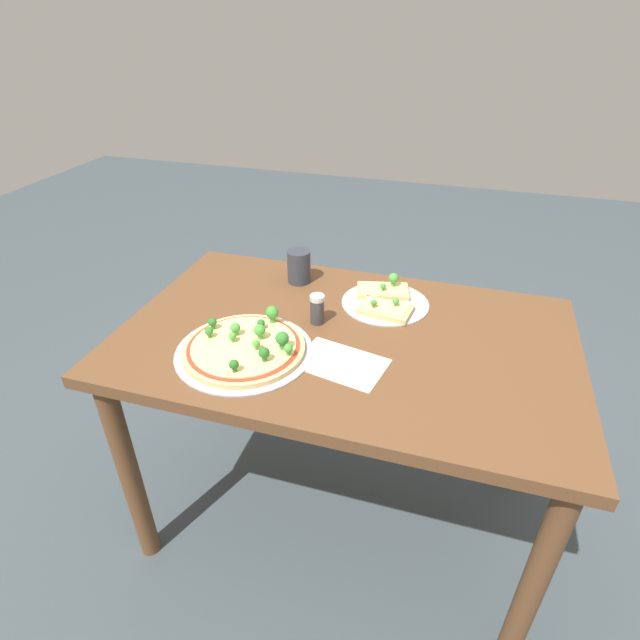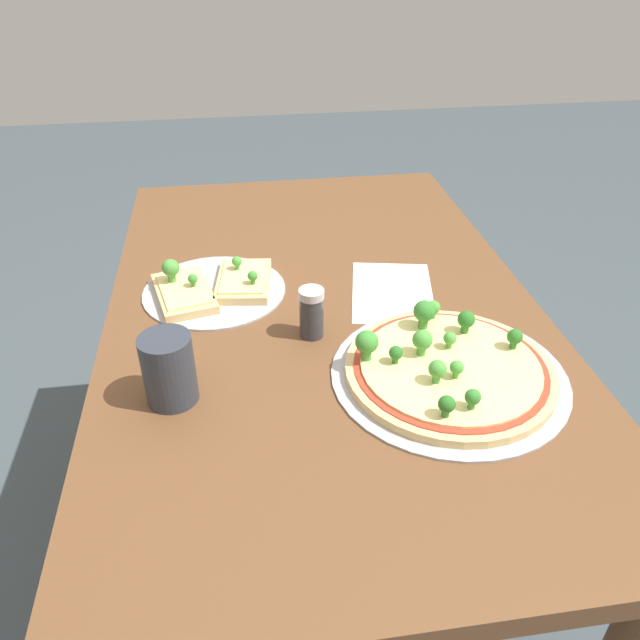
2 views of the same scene
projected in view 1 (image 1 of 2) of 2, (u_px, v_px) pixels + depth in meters
The scene contains 7 objects.
ground_plane at pixel (340, 509), 1.80m from camera, with size 8.00×8.00×0.00m, color #3D474C.
dining_table at pixel (344, 364), 1.44m from camera, with size 1.25×0.78×0.76m.
pizza_tray_whole at pixel (245, 347), 1.31m from camera, with size 0.36×0.36×0.07m.
pizza_tray_slice at pixel (385, 300), 1.52m from camera, with size 0.27×0.27×0.07m.
drinking_cup at pixel (299, 267), 1.62m from camera, with size 0.08×0.08×0.11m, color #2D333D.
condiment_shaker at pixel (317, 309), 1.41m from camera, with size 0.04×0.04×0.09m.
paper_menu at pixel (341, 363), 1.27m from camera, with size 0.22×0.15×0.00m, color silver.
Camera 1 is at (-0.27, 1.12, 1.54)m, focal length 28.00 mm.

